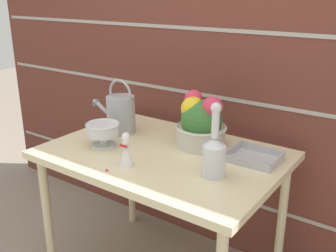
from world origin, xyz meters
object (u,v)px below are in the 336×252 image
Objects in this scene: figurine_vase at (126,152)px; wire_tray at (254,158)px; flower_planter at (201,123)px; glass_decanter at (214,153)px; watering_can at (120,113)px; crystal_pedestal_bowl at (103,131)px.

wire_tray is (0.43, 0.38, -0.05)m from figurine_vase.
figurine_vase is at bearing -110.16° from flower_planter.
figurine_vase is (-0.36, -0.13, -0.04)m from glass_decanter.
flower_planter is 0.42m from figurine_vase.
glass_decanter reaches higher than watering_can.
figurine_vase is at bearing -23.81° from crystal_pedestal_bowl.
flower_planter is (0.46, 0.08, 0.01)m from watering_can.
glass_decanter reaches higher than figurine_vase.
figurine_vase is (0.25, -0.11, -0.02)m from crystal_pedestal_bowl.
figurine_vase is 0.58m from wire_tray.
flower_planter is 0.85× the size of glass_decanter.
crystal_pedestal_bowl is at bearing -72.10° from watering_can.
glass_decanter is 2.04× the size of figurine_vase.
crystal_pedestal_bowl is 0.74× the size of wire_tray.
watering_can reaches higher than flower_planter.
crystal_pedestal_bowl is 0.53× the size of glass_decanter.
watering_can reaches higher than wire_tray.
flower_planter is 1.73× the size of figurine_vase.
wire_tray is (0.68, 0.27, -0.07)m from crystal_pedestal_bowl.
watering_can is 0.76m from wire_tray.
wire_tray is at bearing 5.21° from watering_can.
watering_can is 0.46m from flower_planter.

